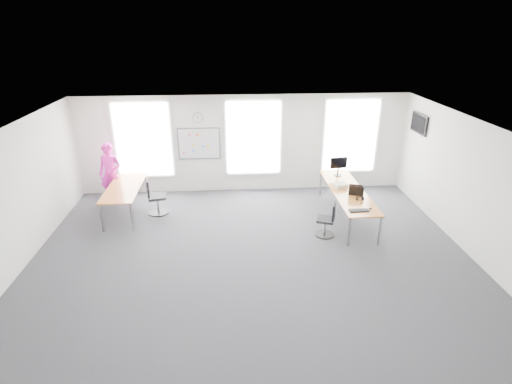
{
  "coord_description": "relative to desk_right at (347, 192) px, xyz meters",
  "views": [
    {
      "loc": [
        -0.45,
        -7.79,
        4.97
      ],
      "look_at": [
        0.18,
        1.2,
        1.1
      ],
      "focal_mm": 28.0,
      "sensor_mm": 36.0,
      "label": 1
    }
  ],
  "objects": [
    {
      "name": "window_left",
      "position": [
        -5.71,
        2.08,
        0.97
      ],
      "size": [
        1.6,
        0.06,
        2.2
      ],
      "primitive_type": "cube",
      "color": "silver",
      "rests_on": "wall_back"
    },
    {
      "name": "person",
      "position": [
        -6.57,
        1.32,
        0.19
      ],
      "size": [
        0.74,
        0.55,
        1.83
      ],
      "primitive_type": "imported",
      "rotation": [
        0.0,
        0.0,
        -0.18
      ],
      "color": "#E520B1",
      "rests_on": "ground"
    },
    {
      "name": "laptop_sleeve",
      "position": [
        0.1,
        -0.38,
        0.19
      ],
      "size": [
        0.37,
        0.29,
        0.29
      ],
      "rotation": [
        0.0,
        0.0,
        -0.29
      ],
      "color": "black",
      "rests_on": "desk_right"
    },
    {
      "name": "wall_left",
      "position": [
        -7.71,
        -1.89,
        0.77
      ],
      "size": [
        0.0,
        10.0,
        10.0
      ],
      "primitive_type": "plane",
      "rotation": [
        1.57,
        0.0,
        1.57
      ],
      "color": "silver",
      "rests_on": "ground"
    },
    {
      "name": "chair_right",
      "position": [
        -0.76,
        -1.02,
        -0.34
      ],
      "size": [
        0.52,
        0.52,
        0.9
      ],
      "rotation": [
        0.0,
        0.0,
        -1.94
      ],
      "color": "black",
      "rests_on": "ground"
    },
    {
      "name": "keyboard",
      "position": [
        -0.09,
        -1.28,
        0.06
      ],
      "size": [
        0.48,
        0.2,
        0.02
      ],
      "primitive_type": "cube",
      "rotation": [
        0.0,
        0.0,
        0.07
      ],
      "color": "black",
      "rests_on": "desk_right"
    },
    {
      "name": "monitor",
      "position": [
        0.01,
        1.1,
        0.39
      ],
      "size": [
        0.51,
        0.21,
        0.57
      ],
      "rotation": [
        0.0,
        0.0,
        0.13
      ],
      "color": "black",
      "rests_on": "desk_right"
    },
    {
      "name": "wall_clock",
      "position": [
        -4.06,
        2.08,
        1.62
      ],
      "size": [
        0.3,
        0.04,
        0.3
      ],
      "primitive_type": "cylinder",
      "rotation": [
        1.57,
        0.0,
        0.0
      ],
      "color": "gray",
      "rests_on": "wall_back"
    },
    {
      "name": "paper_stack",
      "position": [
        -0.16,
        0.18,
        0.11
      ],
      "size": [
        0.41,
        0.36,
        0.12
      ],
      "primitive_type": "cube",
      "rotation": [
        0.0,
        0.0,
        0.33
      ],
      "color": "beige",
      "rests_on": "desk_right"
    },
    {
      "name": "mouse",
      "position": [
        0.21,
        -1.19,
        0.07
      ],
      "size": [
        0.1,
        0.13,
        0.04
      ],
      "primitive_type": "ellipsoid",
      "rotation": [
        0.0,
        0.0,
        0.25
      ],
      "color": "black",
      "rests_on": "desk_right"
    },
    {
      "name": "tv",
      "position": [
        2.24,
        1.11,
        1.57
      ],
      "size": [
        0.06,
        0.9,
        0.55
      ],
      "primitive_type": "cube",
      "color": "black",
      "rests_on": "wall_right"
    },
    {
      "name": "window_mid",
      "position": [
        -2.41,
        2.08,
        0.97
      ],
      "size": [
        1.6,
        0.06,
        2.2
      ],
      "primitive_type": "cube",
      "color": "silver",
      "rests_on": "wall_back"
    },
    {
      "name": "wall_front",
      "position": [
        -2.71,
        -5.89,
        0.77
      ],
      "size": [
        10.0,
        0.0,
        10.0
      ],
      "primitive_type": "plane",
      "rotation": [
        -1.57,
        0.0,
        0.0
      ],
      "color": "silver",
      "rests_on": "ground"
    },
    {
      "name": "headphones",
      "position": [
        0.11,
        -0.68,
        0.1
      ],
      "size": [
        0.19,
        0.1,
        0.11
      ],
      "rotation": [
        0.0,
        0.0,
        -0.0
      ],
      "color": "black",
      "rests_on": "desk_right"
    },
    {
      "name": "wall_back",
      "position": [
        -2.71,
        2.11,
        0.77
      ],
      "size": [
        10.0,
        0.0,
        10.0
      ],
      "primitive_type": "plane",
      "rotation": [
        1.57,
        0.0,
        0.0
      ],
      "color": "silver",
      "rests_on": "ground"
    },
    {
      "name": "whiteboard",
      "position": [
        -4.06,
        2.08,
        0.82
      ],
      "size": [
        1.2,
        0.03,
        0.9
      ],
      "primitive_type": "cube",
      "color": "silver",
      "rests_on": "wall_back"
    },
    {
      "name": "lens_cap",
      "position": [
        0.1,
        -0.86,
        0.05
      ],
      "size": [
        0.06,
        0.06,
        0.01
      ],
      "primitive_type": "cylinder",
      "rotation": [
        0.0,
        0.0,
        -0.06
      ],
      "color": "black",
      "rests_on": "desk_right"
    },
    {
      "name": "desk_right",
      "position": [
        0.0,
        0.0,
        0.0
      ],
      "size": [
        0.86,
        3.22,
        0.78
      ],
      "color": "#C37739",
      "rests_on": "ground"
    },
    {
      "name": "wall_right",
      "position": [
        2.29,
        -1.89,
        0.77
      ],
      "size": [
        0.0,
        10.0,
        10.0
      ],
      "primitive_type": "plane",
      "rotation": [
        1.57,
        0.0,
        -1.57
      ],
      "color": "silver",
      "rests_on": "ground"
    },
    {
      "name": "floor",
      "position": [
        -2.71,
        -1.89,
        -0.73
      ],
      "size": [
        10.0,
        10.0,
        0.0
      ],
      "primitive_type": "plane",
      "color": "#28282D",
      "rests_on": "ground"
    },
    {
      "name": "desk_left",
      "position": [
        -6.05,
        0.61,
        0.0
      ],
      "size": [
        0.88,
        2.19,
        0.8
      ],
      "color": "#C37739",
      "rests_on": "ground"
    },
    {
      "name": "ceiling",
      "position": [
        -2.71,
        -1.89,
        2.27
      ],
      "size": [
        10.0,
        10.0,
        0.0
      ],
      "primitive_type": "plane",
      "rotation": [
        3.14,
        0.0,
        0.0
      ],
      "color": "white",
      "rests_on": "ground"
    },
    {
      "name": "window_right",
      "position": [
        0.59,
        2.08,
        0.97
      ],
      "size": [
        1.6,
        0.06,
        2.2
      ],
      "primitive_type": "cube",
      "color": "silver",
      "rests_on": "wall_back"
    },
    {
      "name": "chair_left",
      "position": [
        -5.24,
        0.56,
        -0.28
      ],
      "size": [
        0.55,
        0.55,
        1.03
      ],
      "rotation": [
        0.0,
        0.0,
        1.78
      ],
      "color": "black",
      "rests_on": "ground"
    }
  ]
}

